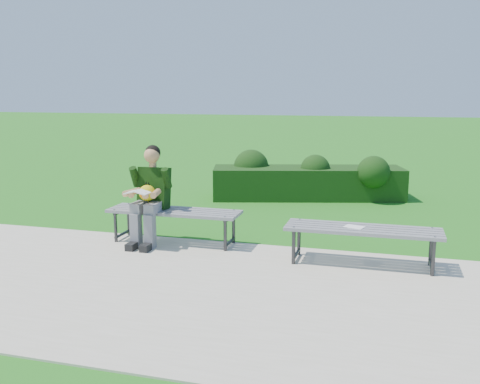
{
  "coord_description": "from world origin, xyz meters",
  "views": [
    {
      "loc": [
        1.96,
        -6.73,
        2.03
      ],
      "look_at": [
        0.11,
        -0.13,
        0.75
      ],
      "focal_mm": 40.0,
      "sensor_mm": 36.0,
      "label": 1
    }
  ],
  "objects_px": {
    "bench_left": "(174,214)",
    "paper_sheet": "(354,227)",
    "bench_right": "(363,232)",
    "hedge": "(306,179)",
    "seated_boy": "(150,192)"
  },
  "relations": [
    {
      "from": "hedge",
      "to": "paper_sheet",
      "type": "xyz_separation_m",
      "value": [
        1.16,
        -3.93,
        0.1
      ]
    },
    {
      "from": "bench_left",
      "to": "seated_boy",
      "type": "relative_size",
      "value": 1.37
    },
    {
      "from": "bench_left",
      "to": "bench_right",
      "type": "height_order",
      "value": "same"
    },
    {
      "from": "hedge",
      "to": "bench_left",
      "type": "distance_m",
      "value": 3.85
    },
    {
      "from": "bench_left",
      "to": "paper_sheet",
      "type": "bearing_deg",
      "value": -6.95
    },
    {
      "from": "hedge",
      "to": "bench_left",
      "type": "bearing_deg",
      "value": -108.74
    },
    {
      "from": "hedge",
      "to": "paper_sheet",
      "type": "bearing_deg",
      "value": -73.55
    },
    {
      "from": "bench_right",
      "to": "hedge",
      "type": "bearing_deg",
      "value": 107.78
    },
    {
      "from": "bench_left",
      "to": "bench_right",
      "type": "relative_size",
      "value": 1.0
    },
    {
      "from": "bench_right",
      "to": "seated_boy",
      "type": "bearing_deg",
      "value": 175.91
    },
    {
      "from": "hedge",
      "to": "bench_right",
      "type": "height_order",
      "value": "hedge"
    },
    {
      "from": "bench_left",
      "to": "paper_sheet",
      "type": "relative_size",
      "value": 6.93
    },
    {
      "from": "bench_right",
      "to": "paper_sheet",
      "type": "relative_size",
      "value": 6.93
    },
    {
      "from": "bench_right",
      "to": "seated_boy",
      "type": "relative_size",
      "value": 1.37
    },
    {
      "from": "hedge",
      "to": "bench_right",
      "type": "distance_m",
      "value": 4.13
    }
  ]
}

